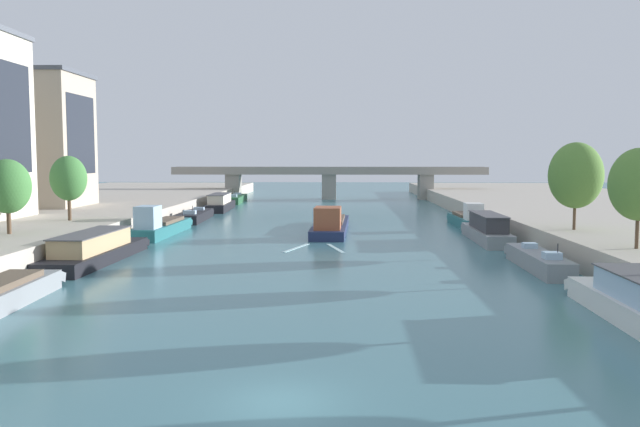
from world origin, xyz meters
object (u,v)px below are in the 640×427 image
object	(u,v)px
moored_boat_right_upstream	(467,219)
tree_left_far	(7,186)
tree_right_past_mid	(576,175)
bridge_far	(329,178)
barge_midriver	(330,224)
moored_boat_left_end	(161,226)
tree_right_midway	(639,184)
moored_boat_left_far	(196,216)
moored_boat_right_end	(487,230)
moored_boat_left_upstream	(220,203)
moored_boat_left_near	(236,199)
moored_boat_right_midway	(538,260)
tree_left_third	(68,178)
moored_boat_left_downstream	(96,249)

from	to	relation	value
moored_boat_right_upstream	tree_left_far	xyz separation A→B (m)	(-42.17, -26.63, 5.05)
moored_boat_right_upstream	tree_left_far	bearing A→B (deg)	-147.72
tree_right_past_mid	bridge_far	bearing A→B (deg)	106.60
barge_midriver	moored_boat_left_end	distance (m)	18.45
moored_boat_left_end	tree_right_midway	world-z (taller)	tree_right_midway
barge_midriver	moored_boat_left_far	xyz separation A→B (m)	(-18.12, 13.67, -0.33)
bridge_far	moored_boat_right_end	bearing A→B (deg)	-75.83
moored_boat_left_upstream	moored_boat_left_near	size ratio (longest dim) A/B	0.98
moored_boat_left_upstream	moored_boat_right_end	distance (m)	50.47
moored_boat_left_far	moored_boat_left_upstream	world-z (taller)	moored_boat_left_upstream
moored_boat_left_upstream	tree_right_midway	size ratio (longest dim) A/B	2.20
barge_midriver	tree_right_midway	bearing A→B (deg)	-52.57
moored_boat_left_near	barge_midriver	bearing A→B (deg)	-69.42
moored_boat_left_upstream	moored_boat_right_midway	world-z (taller)	moored_boat_left_upstream
moored_boat_left_upstream	tree_left_third	distance (m)	40.34
moored_boat_right_midway	bridge_far	xyz separation A→B (m)	(-16.83, 82.19, 3.45)
barge_midriver	moored_boat_right_midway	size ratio (longest dim) A/B	1.69
moored_boat_left_upstream	bridge_far	size ratio (longest dim) A/B	0.24
barge_midriver	moored_boat_left_far	distance (m)	22.70
moored_boat_left_downstream	moored_boat_left_upstream	xyz separation A→B (m)	(0.55, 51.77, 0.06)
moored_boat_right_upstream	tree_left_third	world-z (taller)	tree_left_third
moored_boat_right_midway	moored_boat_right_upstream	xyz separation A→B (m)	(0.54, 29.91, 0.26)
moored_boat_left_far	moored_boat_left_end	bearing A→B (deg)	-89.97
moored_boat_left_near	moored_boat_right_midway	xyz separation A→B (m)	(34.11, -72.48, 0.04)
moored_boat_left_upstream	moored_boat_left_end	bearing A→B (deg)	-90.46
moored_boat_left_downstream	barge_midriver	bearing A→B (deg)	49.43
barge_midriver	moored_boat_left_near	xyz separation A→B (m)	(-18.32, 48.79, -0.29)
tree_left_third	tree_right_midway	world-z (taller)	tree_right_midway
moored_boat_left_downstream	moored_boat_right_upstream	bearing A→B (deg)	38.60
moored_boat_right_midway	barge_midriver	bearing A→B (deg)	123.68
moored_boat_right_midway	tree_right_past_mid	world-z (taller)	tree_right_past_mid
moored_boat_left_downstream	tree_right_midway	size ratio (longest dim) A/B	2.42
moored_boat_right_end	tree_left_far	xyz separation A→B (m)	(-41.46, -12.91, 4.81)
tree_right_midway	tree_left_third	bearing A→B (deg)	158.17
moored_boat_right_midway	moored_boat_left_end	bearing A→B (deg)	149.19
moored_boat_left_near	moored_boat_right_midway	distance (m)	80.10
tree_left_third	bridge_far	size ratio (longest dim) A/B	0.10
moored_boat_right_midway	tree_left_third	size ratio (longest dim) A/B	1.89
tree_left_far	bridge_far	distance (m)	82.74
moored_boat_right_end	tree_left_far	size ratio (longest dim) A/B	2.34
barge_midriver	moored_boat_left_end	world-z (taller)	moored_boat_left_end
moored_boat_left_downstream	tree_right_midway	distance (m)	40.47
moored_boat_left_upstream	moored_boat_right_midway	xyz separation A→B (m)	(33.63, -53.97, -0.43)
moored_boat_left_near	tree_left_far	distance (m)	69.81
moored_boat_left_far	moored_boat_right_midway	size ratio (longest dim) A/B	1.17
tree_left_far	moored_boat_right_upstream	bearing A→B (deg)	32.28
bridge_far	moored_boat_left_end	bearing A→B (deg)	-105.40
moored_boat_left_near	bridge_far	size ratio (longest dim) A/B	0.25
moored_boat_left_end	moored_boat_right_upstream	bearing A→B (deg)	15.72
barge_midriver	moored_boat_left_end	size ratio (longest dim) A/B	1.32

